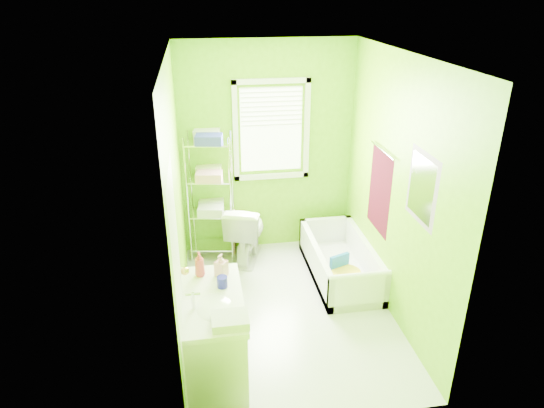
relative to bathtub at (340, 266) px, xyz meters
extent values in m
plane|color=silver|center=(-0.72, -0.53, -0.15)|extent=(2.90, 2.90, 0.00)
cube|color=#69AF08|center=(-0.72, 0.92, 1.15)|extent=(2.10, 0.04, 2.60)
cube|color=#69AF08|center=(-0.72, -1.98, 1.15)|extent=(2.10, 0.04, 2.60)
cube|color=#69AF08|center=(-1.77, -0.53, 1.15)|extent=(0.04, 2.90, 2.60)
cube|color=#69AF08|center=(0.33, -0.53, 1.15)|extent=(0.04, 2.90, 2.60)
cube|color=white|center=(-0.72, -0.53, 2.45)|extent=(2.10, 2.90, 0.04)
cube|color=white|center=(-0.67, 0.91, 1.40)|extent=(0.74, 0.01, 1.01)
cube|color=white|center=(-0.67, 0.89, 0.82)|extent=(0.92, 0.05, 0.06)
cube|color=white|center=(-0.67, 0.89, 1.98)|extent=(0.92, 0.05, 0.06)
cube|color=white|center=(-1.10, 0.89, 1.40)|extent=(0.06, 0.05, 1.22)
cube|color=white|center=(-0.24, 0.89, 1.40)|extent=(0.06, 0.05, 1.22)
cube|color=white|center=(-0.67, 0.88, 1.69)|extent=(0.72, 0.02, 0.50)
cube|color=white|center=(-1.76, -1.53, 0.85)|extent=(0.02, 0.80, 2.00)
sphere|color=gold|center=(-1.72, -1.20, 0.85)|extent=(0.07, 0.07, 0.07)
cube|color=#410714|center=(0.32, -0.18, 1.00)|extent=(0.02, 0.58, 0.90)
cylinder|color=silver|center=(0.30, -0.18, 1.45)|extent=(0.02, 0.62, 0.02)
cube|color=#CC5972|center=(0.32, -1.08, 1.40)|extent=(0.02, 0.54, 0.64)
cube|color=white|center=(0.31, -1.08, 1.40)|extent=(0.01, 0.44, 0.54)
cube|color=white|center=(0.00, 0.02, -0.10)|extent=(0.66, 1.42, 0.09)
cube|color=white|center=(-0.30, 0.02, 0.07)|extent=(0.07, 1.42, 0.42)
cube|color=white|center=(0.30, 0.02, 0.07)|extent=(0.07, 1.42, 0.42)
cube|color=white|center=(0.00, -0.65, 0.07)|extent=(0.66, 0.07, 0.42)
cube|color=white|center=(0.00, 0.70, 0.07)|extent=(0.66, 0.07, 0.42)
cylinder|color=white|center=(0.00, -0.65, 0.28)|extent=(0.66, 0.07, 0.07)
cylinder|color=#125BB0|center=(0.00, -0.22, -0.02)|extent=(0.35, 0.35, 0.06)
cylinder|color=yellow|center=(0.00, -0.22, 0.04)|extent=(0.33, 0.33, 0.05)
cube|color=#125BB0|center=(-0.05, -0.10, 0.09)|extent=(0.25, 0.13, 0.23)
imported|color=white|center=(-1.03, 0.59, 0.23)|extent=(0.63, 0.84, 0.76)
cube|color=silver|center=(-1.52, -1.28, 0.21)|extent=(0.50, 0.99, 0.72)
cube|color=white|center=(-1.52, -1.28, 0.60)|extent=(0.53, 1.02, 0.05)
ellipsoid|color=white|center=(-1.50, -1.41, 0.59)|extent=(0.34, 0.44, 0.12)
cylinder|color=silver|center=(-1.67, -1.41, 0.69)|extent=(0.03, 0.03, 0.16)
cylinder|color=silver|center=(-1.67, -1.41, 0.76)|extent=(0.12, 0.02, 0.02)
imported|color=#C53A49|center=(-1.60, -0.93, 0.74)|extent=(0.11, 0.11, 0.24)
imported|color=pink|center=(-1.41, -0.95, 0.73)|extent=(0.13, 0.13, 0.21)
cylinder|color=#181692|center=(-1.42, -1.14, 0.67)|extent=(0.09, 0.09, 0.10)
cube|color=silver|center=(-1.39, -1.65, 0.66)|extent=(0.28, 0.22, 0.07)
cylinder|color=silver|center=(-1.71, 0.62, 0.65)|extent=(0.02, 0.02, 1.59)
cylinder|color=silver|center=(-1.66, 0.92, 0.65)|extent=(0.02, 0.02, 1.59)
cylinder|color=silver|center=(-1.21, 0.54, 0.65)|extent=(0.02, 0.02, 1.59)
cylinder|color=silver|center=(-1.16, 0.85, 0.65)|extent=(0.02, 0.02, 1.59)
cube|color=silver|center=(-1.43, 0.73, 0.00)|extent=(0.57, 0.40, 0.02)
cube|color=silver|center=(-1.43, 0.73, 0.45)|extent=(0.57, 0.40, 0.02)
cube|color=silver|center=(-1.43, 0.73, 0.90)|extent=(0.57, 0.40, 0.02)
cube|color=silver|center=(-1.43, 0.73, 1.34)|extent=(0.57, 0.40, 0.02)
cube|color=#3039AD|center=(-1.42, 0.63, 1.41)|extent=(0.32, 0.24, 0.11)
cube|color=silver|center=(-1.43, 0.85, 1.41)|extent=(0.32, 0.24, 0.11)
cube|color=pink|center=(-1.44, 0.63, 0.96)|extent=(0.32, 0.24, 0.11)
cube|color=#DADB86|center=(-1.44, 0.85, 0.96)|extent=(0.32, 0.24, 0.11)
cube|color=silver|center=(-1.44, 0.65, 0.51)|extent=(0.32, 0.24, 0.11)
cube|color=silver|center=(-1.43, 0.86, 0.51)|extent=(0.32, 0.24, 0.11)
cube|color=pink|center=(-1.17, 0.69, 0.19)|extent=(0.07, 0.28, 0.50)
camera|label=1|loc=(-1.55, -4.65, 2.99)|focal=32.00mm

